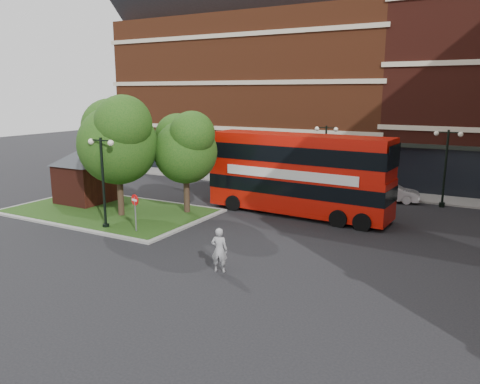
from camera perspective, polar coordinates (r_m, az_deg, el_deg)
The scene contains 15 objects.
ground at distance 23.04m, azimuth -6.50°, elevation -6.53°, with size 120.00×120.00×0.00m, color black.
pavement_far at distance 37.26m, azimuth 8.27°, elevation 0.71°, with size 44.00×3.00×0.12m, color slate.
terrace_far_left at distance 46.62m, azimuth 2.47°, elevation 11.67°, with size 26.00×12.00×14.00m, color brown.
traffic_island at distance 30.22m, azimuth -15.67°, elevation -2.28°, with size 12.60×7.60×0.15m.
kiosk at distance 32.58m, azimuth -18.45°, elevation 2.61°, with size 6.51×6.51×3.60m.
tree_island_west at distance 28.16m, azimuth -14.76°, elevation 6.53°, with size 5.40×4.71×7.21m.
tree_island_east at distance 28.22m, azimuth -6.73°, elevation 5.72°, with size 4.46×3.90×6.29m.
lamp_island at distance 25.98m, azimuth -16.36°, elevation 1.62°, with size 1.72×0.36×5.00m.
lamp_far_left at distance 34.29m, azimuth 10.36°, elevation 4.35°, with size 1.72×0.36×5.00m.
lamp_far_right at distance 32.69m, azimuth 23.78°, elevation 3.14°, with size 1.72×0.36×5.00m.
bus at distance 28.30m, azimuth 7.06°, elevation 2.80°, with size 11.34×3.24×4.28m.
woman at distance 19.44m, azimuth -2.54°, elevation -7.08°, with size 0.69×0.45×1.89m, color gray.
car_silver at distance 36.46m, azimuth 2.87°, elevation 1.63°, with size 1.70×4.23×1.44m, color silver.
car_white at distance 33.49m, azimuth 17.84°, elevation -0.04°, with size 1.34×3.84×1.26m, color white.
no_entry_sign at distance 25.01m, azimuth -12.67°, elevation -1.66°, with size 0.58×0.20×2.12m.
Camera 1 is at (12.72, -17.76, 7.32)m, focal length 35.00 mm.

